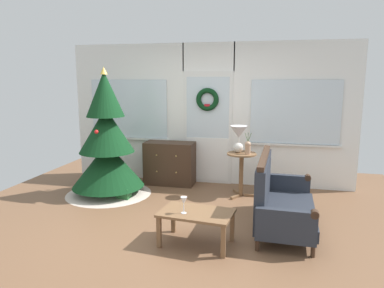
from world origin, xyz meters
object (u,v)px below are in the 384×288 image
at_px(settee_sofa, 278,200).
at_px(side_table, 241,166).
at_px(dresser_cabinet, 170,163).
at_px(table_lamp, 239,135).
at_px(flower_vase, 248,147).
at_px(coffee_table, 196,216).
at_px(wine_glass, 184,201).
at_px(christmas_tree, 107,148).
at_px(gift_box, 124,194).

height_order(settee_sofa, side_table, settee_sofa).
height_order(dresser_cabinet, table_lamp, table_lamp).
height_order(dresser_cabinet, settee_sofa, settee_sofa).
bearing_deg(dresser_cabinet, flower_vase, -17.80).
xyz_separation_m(flower_vase, coffee_table, (-0.45, -1.82, -0.50)).
bearing_deg(settee_sofa, side_table, 116.31).
bearing_deg(side_table, coffee_table, -100.45).
height_order(dresser_cabinet, wine_glass, dresser_cabinet).
bearing_deg(christmas_tree, settee_sofa, -15.88).
bearing_deg(flower_vase, gift_box, -164.02).
height_order(side_table, coffee_table, side_table).
bearing_deg(wine_glass, gift_box, 134.74).
xyz_separation_m(settee_sofa, side_table, (-0.58, 1.17, 0.14)).
bearing_deg(wine_glass, flower_vase, 73.03).
bearing_deg(christmas_tree, side_table, 9.99).
bearing_deg(table_lamp, wine_glass, -101.83).
relative_size(christmas_tree, flower_vase, 6.01).
distance_m(side_table, coffee_table, 1.92).
relative_size(dresser_cabinet, table_lamp, 2.05).
bearing_deg(wine_glass, christmas_tree, 137.47).
bearing_deg(christmas_tree, dresser_cabinet, 43.01).
distance_m(christmas_tree, flower_vase, 2.31).
bearing_deg(coffee_table, table_lamp, 81.51).
bearing_deg(coffee_table, side_table, 79.55).
relative_size(side_table, coffee_table, 0.81).
distance_m(table_lamp, coffee_table, 2.05).
bearing_deg(dresser_cabinet, side_table, -16.72).
relative_size(dresser_cabinet, flower_vase, 2.58).
bearing_deg(gift_box, wine_glass, -45.26).
distance_m(settee_sofa, side_table, 1.31).
distance_m(christmas_tree, dresser_cabinet, 1.22).
xyz_separation_m(christmas_tree, settee_sofa, (2.77, -0.79, -0.40)).
xyz_separation_m(dresser_cabinet, wine_glass, (0.86, -2.36, 0.15)).
xyz_separation_m(side_table, gift_box, (-1.81, -0.61, -0.42)).
distance_m(christmas_tree, coffee_table, 2.41).
height_order(table_lamp, flower_vase, table_lamp).
bearing_deg(coffee_table, flower_vase, 76.20).
relative_size(table_lamp, coffee_table, 0.49).
relative_size(christmas_tree, table_lamp, 4.78).
distance_m(dresser_cabinet, gift_box, 1.15).
bearing_deg(settee_sofa, flower_vase, 113.33).
distance_m(settee_sofa, flower_vase, 1.30).
height_order(table_lamp, gift_box, table_lamp).
bearing_deg(flower_vase, coffee_table, -103.80).
bearing_deg(coffee_table, christmas_tree, 141.00).
bearing_deg(table_lamp, coffee_table, -98.49).
bearing_deg(table_lamp, christmas_tree, -168.70).
xyz_separation_m(christmas_tree, coffee_table, (1.84, -1.49, -0.44)).
xyz_separation_m(coffee_table, wine_glass, (-0.13, -0.08, 0.20)).
bearing_deg(gift_box, christmas_tree, 149.40).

